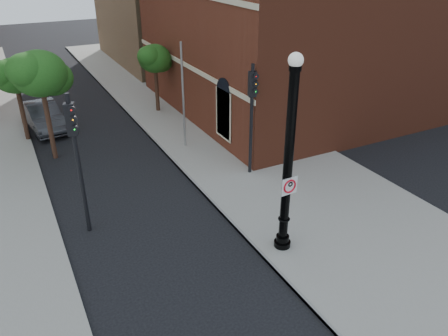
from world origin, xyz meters
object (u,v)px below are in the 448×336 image
traffic_signal_left (75,143)px  traffic_signal_right (252,103)px  lamppost (288,168)px  no_parking_sign (290,186)px  parked_car (44,116)px

traffic_signal_left → traffic_signal_right: traffic_signal_left is taller
traffic_signal_left → traffic_signal_right: bearing=24.8°
lamppost → traffic_signal_left: (-5.88, 4.32, 0.42)m
no_parking_sign → parked_car: 17.39m
parked_car → traffic_signal_left: traffic_signal_left is taller
no_parking_sign → traffic_signal_right: (1.89, 5.64, 0.89)m
no_parking_sign → traffic_signal_right: bearing=68.9°
traffic_signal_left → lamppost: bearing=-19.9°
parked_car → traffic_signal_right: size_ratio=0.91×
no_parking_sign → parked_car: no_parking_sign is taller
parked_car → traffic_signal_left: (0.06, -11.74, 2.85)m
lamppost → traffic_signal_right: (1.88, 5.46, 0.32)m
parked_car → lamppost: bearing=-76.0°
traffic_signal_left → no_parking_sign: bearing=-21.0°
lamppost → traffic_signal_right: bearing=71.0°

